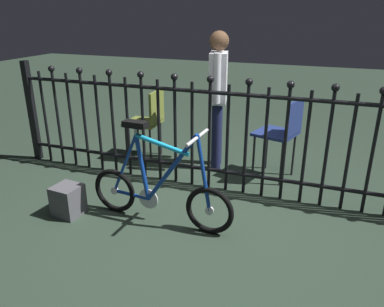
# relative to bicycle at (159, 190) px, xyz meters

# --- Properties ---
(ground_plane) EXTENTS (20.00, 20.00, 0.00)m
(ground_plane) POSITION_rel_bicycle_xyz_m (0.38, 0.05, -0.30)
(ground_plane) COLOR #27362A
(iron_fence) EXTENTS (4.82, 0.07, 1.17)m
(iron_fence) POSITION_rel_bicycle_xyz_m (0.31, 0.79, 0.30)
(iron_fence) COLOR black
(iron_fence) RESTS_ON ground
(bicycle) EXTENTS (1.30, 0.40, 0.87)m
(bicycle) POSITION_rel_bicycle_xyz_m (0.00, 0.00, 0.00)
(bicycle) COLOR black
(bicycle) RESTS_ON ground
(chair_olive) EXTENTS (0.41, 0.40, 0.83)m
(chair_olive) POSITION_rel_bicycle_xyz_m (-0.74, 1.30, 0.20)
(chair_olive) COLOR black
(chair_olive) RESTS_ON ground
(chair_navy) EXTENTS (0.49, 0.48, 0.86)m
(chair_navy) POSITION_rel_bicycle_xyz_m (0.82, 1.25, 0.24)
(chair_navy) COLOR black
(chair_navy) RESTS_ON ground
(person_visitor) EXTENTS (0.24, 0.47, 1.50)m
(person_visitor) POSITION_rel_bicycle_xyz_m (0.09, 1.32, 0.58)
(person_visitor) COLOR #191E3F
(person_visitor) RESTS_ON ground
(display_crate) EXTENTS (0.24, 0.24, 0.27)m
(display_crate) POSITION_rel_bicycle_xyz_m (-0.80, -0.18, -0.16)
(display_crate) COLOR #4C4C51
(display_crate) RESTS_ON ground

